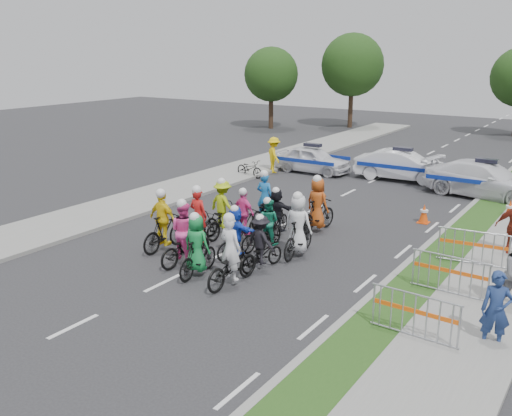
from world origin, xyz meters
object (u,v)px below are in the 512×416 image
Objects in this scene: rider_10 at (223,211)px; barrier_0 at (414,318)px; police_car_0 at (312,159)px; tree_3 at (352,65)px; rider_12 at (265,207)px; rider_11 at (277,215)px; barrier_2 at (473,249)px; marshal_hiviz at (274,155)px; rider_2 at (185,240)px; police_car_1 at (402,166)px; rider_3 at (164,227)px; rider_4 at (261,247)px; rider_5 at (236,236)px; cone_0 at (424,214)px; rider_1 at (197,251)px; tree_0 at (271,74)px; cone_1 at (510,210)px; spectator_0 at (496,310)px; rider_0 at (231,261)px; rider_9 at (244,219)px; rider_6 at (199,227)px; rider_13 at (317,210)px; parked_bike at (250,168)px; barrier_1 at (449,277)px; rider_7 at (298,231)px; police_car_2 at (485,180)px.

barrier_0 is (7.97, -3.88, -0.19)m from rider_10.
police_car_0 is 0.53× the size of tree_3.
rider_11 is at bearing 136.63° from rider_12.
marshal_hiviz is at bearing 145.35° from barrier_2.
police_car_1 is (1.48, 14.26, -0.02)m from rider_2.
rider_3 is 12.30m from marshal_hiviz.
rider_10 reaches higher than rider_4.
police_car_1 is (0.50, 13.04, 0.00)m from rider_5.
cone_0 is (-2.54, 8.79, -0.22)m from barrier_0.
rider_10 is (-1.73, 3.54, 0.03)m from rider_1.
rider_1 is 2.45m from rider_3.
rider_3 is at bearing -128.64° from cone_0.
barrier_0 is at bearing -52.93° from tree_0.
rider_4 is 31.80m from tree_3.
barrier_2 is (11.72, -8.10, -0.35)m from marshal_hiviz.
cone_1 is at bearing -124.41° from rider_1.
rider_4 is at bearing 155.07° from spectator_0.
rider_0 is 1.12× the size of marshal_hiviz.
rider_2 reaches higher than rider_9.
rider_3 is 1.12m from rider_6.
rider_13 is at bearing -174.07° from rider_12.
parked_bike is (-9.61, 2.90, 0.09)m from cone_0.
barrier_2 is at bearing -175.70° from marshal_hiviz.
marshal_hiviz reaches higher than spectator_0.
rider_1 is at bearing -159.05° from barrier_1.
parked_bike is at bearing -55.07° from rider_0.
rider_2 is at bearing -166.74° from police_car_0.
rider_4 is 0.44× the size of police_car_0.
rider_2 is 14.33m from police_car_1.
cone_0 is at bearing 112.78° from barrier_1.
rider_6 is at bearing 163.79° from barrier_0.
rider_7 is at bearing 178.22° from rider_10.
police_car_2 is at bearing -113.44° from rider_1.
rider_10 is (-1.03, 0.22, 0.06)m from rider_9.
barrier_2 is at bearing -89.53° from cone_1.
rider_0 is 14.54m from marshal_hiviz.
tree_3 reaches higher than rider_5.
rider_13 is at bearing 132.82° from barrier_0.
barrier_1 is (5.03, 0.99, -0.10)m from rider_4.
rider_0 is at bearing 171.49° from rider_2.
rider_12 reaches higher than barrier_2.
police_car_2 is at bearing -113.39° from rider_10.
rider_10 is 0.27× the size of tree_3.
rider_12 is (0.73, 1.54, -0.08)m from rider_10.
barrier_2 is 0.27× the size of tree_3.
spectator_0 is at bearing -138.83° from police_car_0.
spectator_0 is at bearing 172.03° from rider_6.
rider_9 reaches higher than cone_1.
marshal_hiviz reaches higher than police_car_2.
rider_6 is at bearing -74.65° from tree_3.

